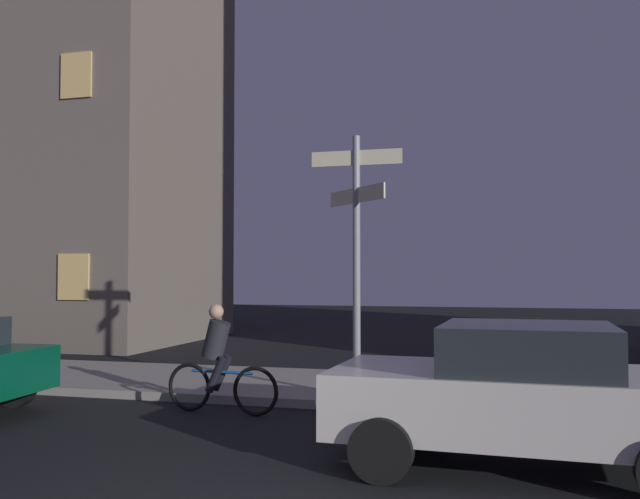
% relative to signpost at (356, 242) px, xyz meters
% --- Properties ---
extents(sidewalk_kerb, '(40.00, 3.35, 0.14)m').
position_rel_signpost_xyz_m(sidewalk_kerb, '(-0.22, 1.21, -2.50)').
color(sidewalk_kerb, gray).
rests_on(sidewalk_kerb, ground_plane).
extents(signpost, '(1.46, 1.10, 4.11)m').
position_rel_signpost_xyz_m(signpost, '(0.00, 0.00, 0.00)').
color(signpost, gray).
rests_on(signpost, sidewalk_kerb).
extents(car_near_right, '(4.10, 2.20, 1.52)m').
position_rel_signpost_xyz_m(car_near_right, '(2.40, -2.97, -1.77)').
color(car_near_right, beige).
rests_on(car_near_right, ground_plane).
extents(cyclist, '(1.82, 0.36, 1.61)m').
position_rel_signpost_xyz_m(cyclist, '(-1.85, -1.12, -1.82)').
color(cyclist, black).
rests_on(cyclist, ground_plane).
extents(building_left_block, '(9.36, 7.12, 13.56)m').
position_rel_signpost_xyz_m(building_left_block, '(-11.64, 8.47, 4.21)').
color(building_left_block, '#6B6056').
rests_on(building_left_block, ground_plane).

